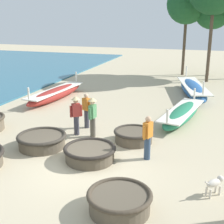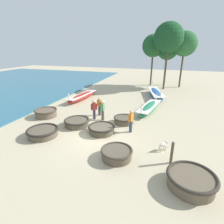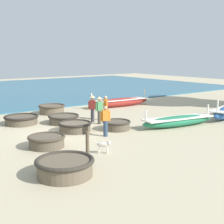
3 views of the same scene
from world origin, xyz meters
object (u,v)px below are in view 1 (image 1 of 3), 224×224
at_px(coracle_upturned, 134,136).
at_px(long_boat_green_hull, 56,94).
at_px(coracle_front_left, 120,201).
at_px(dog, 215,183).
at_px(long_boat_ochre_hull, 193,89).
at_px(fisherman_standing_right, 148,137).
at_px(tree_center, 213,11).
at_px(tree_leftmost, 187,4).
at_px(coracle_beside_post, 90,153).
at_px(fisherman_by_coracle, 93,114).
at_px(fisherman_crouching, 76,113).
at_px(fisherman_with_hat, 87,110).
at_px(coracle_weathered, 42,140).
at_px(long_boat_red_hull, 182,114).

distance_m(coracle_upturned, long_boat_green_hull, 7.88).
relative_size(coracle_front_left, dog, 3.09).
xyz_separation_m(long_boat_ochre_hull, dog, (1.39, -11.60, -0.04)).
distance_m(coracle_upturned, dog, 4.34).
bearing_deg(long_boat_ochre_hull, fisherman_standing_right, -95.00).
height_order(dog, tree_center, tree_center).
xyz_separation_m(coracle_upturned, tree_leftmost, (0.32, 15.86, 5.47)).
height_order(coracle_beside_post, long_boat_green_hull, long_boat_green_hull).
bearing_deg(fisherman_by_coracle, fisherman_standing_right, -28.85).
bearing_deg(fisherman_crouching, fisherman_with_hat, 85.69).
distance_m(coracle_weathered, tree_leftmost, 18.60).
height_order(coracle_weathered, long_boat_ochre_hull, long_boat_ochre_hull).
relative_size(coracle_front_left, long_boat_green_hull, 0.30).
relative_size(long_boat_green_hull, long_boat_red_hull, 1.13).
distance_m(fisherman_standing_right, dog, 2.87).
bearing_deg(tree_leftmost, dog, -81.71).
height_order(tree_leftmost, tree_center, tree_leftmost).
distance_m(coracle_upturned, tree_leftmost, 16.78).
bearing_deg(dog, tree_leftmost, 98.29).
xyz_separation_m(fisherman_with_hat, dog, (5.48, -4.06, -0.46)).
distance_m(fisherman_with_hat, dog, 6.84).
bearing_deg(long_boat_green_hull, dog, -41.52).
relative_size(fisherman_by_coracle, tree_center, 0.25).
bearing_deg(tree_leftmost, coracle_weathered, -101.39).
xyz_separation_m(coracle_upturned, dog, (3.08, -3.06, 0.10)).
bearing_deg(coracle_front_left, coracle_upturned, 99.66).
distance_m(long_boat_red_hull, fisherman_by_coracle, 4.69).
xyz_separation_m(coracle_beside_post, tree_leftmost, (1.36, 17.92, 5.46)).
bearing_deg(coracle_upturned, coracle_beside_post, -116.85).
xyz_separation_m(coracle_weathered, fisherman_crouching, (0.71, 1.62, 0.67)).
xyz_separation_m(coracle_front_left, fisherman_crouching, (-3.26, 4.63, 0.66)).
relative_size(coracle_weathered, fisherman_by_coracle, 1.12).
height_order(fisherman_crouching, fisherman_with_hat, fisherman_crouching).
xyz_separation_m(fisherman_standing_right, dog, (2.25, -1.71, -0.46)).
height_order(coracle_weathered, long_boat_red_hull, long_boat_red_hull).
xyz_separation_m(long_boat_red_hull, fisherman_with_hat, (-3.95, -2.35, 0.51)).
height_order(long_boat_ochre_hull, long_boat_red_hull, long_boat_ochre_hull).
xyz_separation_m(coracle_beside_post, dog, (4.12, -1.00, 0.09)).
xyz_separation_m(coracle_front_left, coracle_weathered, (-3.97, 3.01, -0.01)).
height_order(long_boat_ochre_hull, fisherman_standing_right, fisherman_standing_right).
xyz_separation_m(coracle_front_left, long_boat_red_hull, (0.76, 7.93, 0.03)).
bearing_deg(coracle_weathered, dog, -13.35).
bearing_deg(fisherman_standing_right, fisherman_crouching, 156.97).
bearing_deg(tree_center, coracle_weathered, -107.39).
distance_m(dog, tree_center, 19.86).
xyz_separation_m(coracle_weathered, long_boat_green_hull, (-2.87, 6.60, 0.08)).
bearing_deg(fisherman_crouching, coracle_beside_post, -55.66).
distance_m(coracle_upturned, fisherman_crouching, 2.57).
xyz_separation_m(fisherman_crouching, fisherman_by_coracle, (0.72, 0.02, 0.00)).
bearing_deg(fisherman_standing_right, long_boat_green_hull, 137.16).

